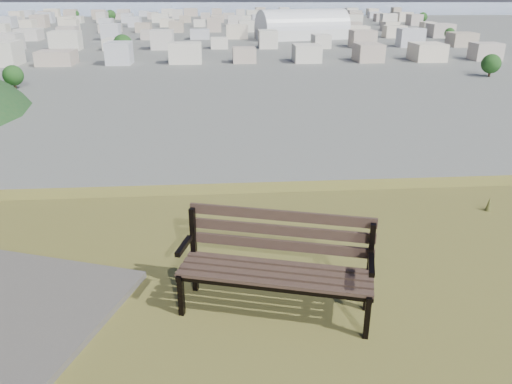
{
  "coord_description": "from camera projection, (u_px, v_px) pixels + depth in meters",
  "views": [
    {
      "loc": [
        -0.94,
        -2.23,
        27.58
      ],
      "look_at": [
        -0.5,
        3.31,
        25.3
      ],
      "focal_mm": 35.0,
      "sensor_mm": 36.0,
      "label": 1
    }
  ],
  "objects": [
    {
      "name": "city_blocks",
      "position": [
        216.0,
        22.0,
        375.01
      ],
      "size": [
        395.0,
        361.0,
        7.0
      ],
      "color": "beige",
      "rests_on": "ground"
    },
    {
      "name": "city_trees",
      "position": [
        173.0,
        28.0,
        303.03
      ],
      "size": [
        406.52,
        387.2,
        9.98
      ],
      "color": "#332619",
      "rests_on": "ground"
    },
    {
      "name": "park_bench",
      "position": [
        277.0,
        259.0,
        4.18
      ],
      "size": [
        1.68,
        0.93,
        0.84
      ],
      "rotation": [
        0.0,
        0.0,
        -0.28
      ],
      "color": "#423026",
      "rests_on": "hilltop_mesa"
    },
    {
      "name": "bay_water",
      "position": [
        215.0,
        5.0,
        842.54
      ],
      "size": [
        2400.0,
        700.0,
        0.12
      ],
      "primitive_type": "cube",
      "color": "gray",
      "rests_on": "ground"
    },
    {
      "name": "arena",
      "position": [
        302.0,
        30.0,
        286.39
      ],
      "size": [
        54.73,
        33.87,
        21.5
      ],
      "rotation": [
        0.0,
        0.0,
        0.26
      ],
      "color": "silver",
      "rests_on": "ground"
    }
  ]
}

